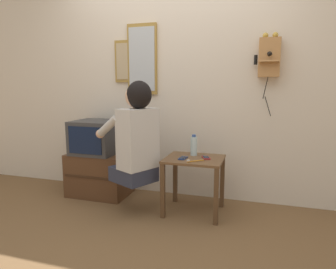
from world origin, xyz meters
TOP-DOWN VIEW (x-y plane):
  - ground_plane at (0.00, 0.00)m, footprint 14.00×14.00m
  - wall_back at (0.00, 1.09)m, footprint 6.80×0.05m
  - side_table at (0.31, 0.63)m, footprint 0.54×0.47m
  - person at (-0.20, 0.44)m, footprint 0.64×0.56m
  - tv_stand at (-0.80, 0.79)m, footprint 0.65×0.45m
  - television at (-0.82, 0.78)m, footprint 0.46×0.44m
  - wall_phone_antique at (0.94, 1.01)m, footprint 0.24×0.19m
  - framed_picture at (-0.56, 1.05)m, footprint 0.29×0.03m
  - wall_mirror at (-0.38, 1.05)m, footprint 0.34×0.03m
  - cell_phone_held at (0.21, 0.57)m, footprint 0.07×0.13m
  - cell_phone_spare at (0.41, 0.65)m, footprint 0.10×0.14m
  - water_bottle at (0.28, 0.74)m, footprint 0.07×0.07m
  - toothbrush at (0.34, 0.49)m, footprint 0.14×0.12m

SIDE VIEW (x-z plane):
  - ground_plane at x=0.00m, z-range 0.00..0.00m
  - tv_stand at x=-0.80m, z-range 0.00..0.47m
  - side_table at x=0.31m, z-range 0.16..0.69m
  - cell_phone_held at x=0.21m, z-range 0.54..0.55m
  - cell_phone_spare at x=0.41m, z-range 0.54..0.55m
  - toothbrush at x=0.34m, z-range 0.53..0.56m
  - water_bottle at x=0.28m, z-range 0.53..0.73m
  - television at x=-0.82m, z-range 0.47..0.84m
  - person at x=-0.20m, z-range 0.30..1.24m
  - wall_back at x=0.00m, z-range 0.00..2.55m
  - framed_picture at x=-0.56m, z-range 1.25..1.71m
  - wall_phone_antique at x=0.94m, z-range 1.09..1.87m
  - wall_mirror at x=-0.38m, z-range 1.12..1.87m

